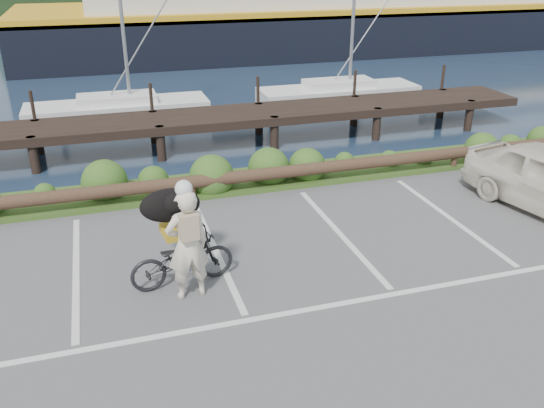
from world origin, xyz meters
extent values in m
plane|color=#505052|center=(0.00, 0.00, 0.00)|extent=(72.00, 72.00, 0.00)
plane|color=#1B2B42|center=(0.00, 48.00, -1.20)|extent=(160.00, 160.00, 0.00)
cube|color=#3D5B21|center=(0.00, 5.30, 0.05)|extent=(34.00, 1.60, 0.10)
imported|color=black|center=(-0.78, 1.01, 0.48)|extent=(1.88, 0.85, 0.96)
imported|color=silver|center=(-0.73, 0.59, 0.97)|extent=(0.76, 0.55, 1.94)
ellipsoid|color=black|center=(-0.86, 1.59, 1.26)|extent=(0.65, 1.12, 0.61)
camera|label=1|loc=(-1.85, -7.74, 5.38)|focal=38.00mm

